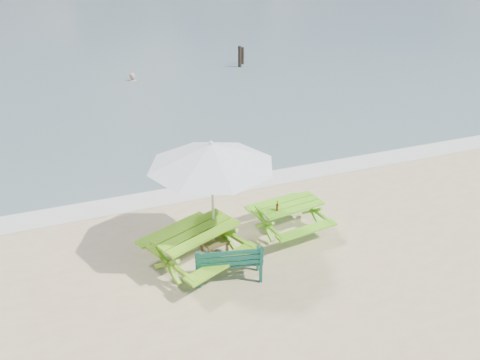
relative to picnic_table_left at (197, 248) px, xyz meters
name	(u,v)px	position (x,y,z in m)	size (l,w,h in m)	color
foam_strip	(205,190)	(1.11, 3.13, -0.40)	(22.00, 0.90, 0.01)	silver
picnic_table_left	(197,248)	(0.00, 0.00, 0.00)	(2.41, 2.51, 0.85)	#6CAC1A
picnic_table_right	(289,218)	(2.39, 0.49, -0.06)	(1.71, 1.86, 0.72)	#63BB1C
park_bench	(229,268)	(0.47, -0.69, -0.15)	(1.40, 0.73, 0.82)	#114738
side_table	(214,245)	(0.46, 0.28, -0.23)	(0.62, 0.62, 0.34)	brown
patio_umbrella	(211,155)	(0.46, 0.28, 1.95)	(3.08, 3.08, 2.60)	silver
beer_bottle	(277,207)	(2.00, 0.34, 0.39)	(0.06, 0.06, 0.24)	brown
swimmer	(133,90)	(1.06, 15.23, -0.86)	(0.69, 0.53, 1.69)	tan
mooring_pilings	(241,58)	(7.14, 16.19, 0.01)	(0.57, 0.77, 1.32)	black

